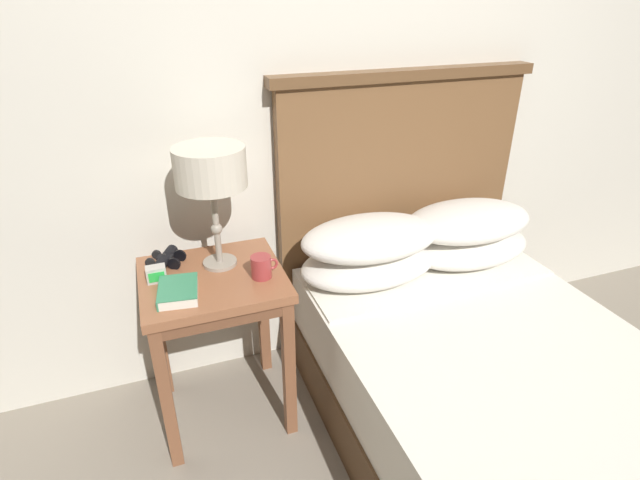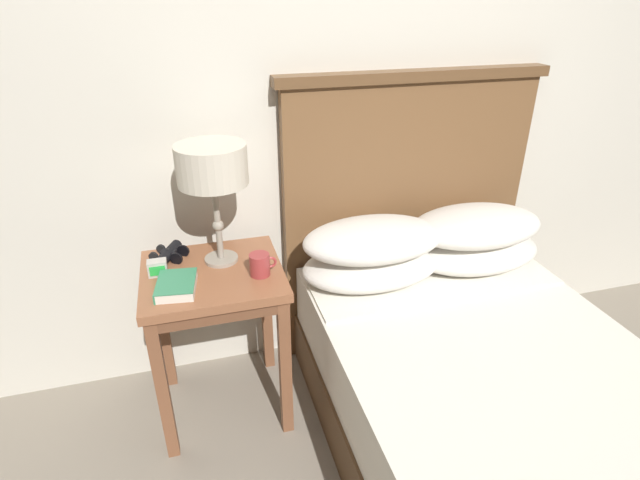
{
  "view_description": "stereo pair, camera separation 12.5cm",
  "coord_description": "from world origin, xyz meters",
  "px_view_note": "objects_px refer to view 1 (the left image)",
  "views": [
    {
      "loc": [
        -0.71,
        -0.85,
        1.64
      ],
      "look_at": [
        -0.13,
        0.74,
        0.78
      ],
      "focal_mm": 28.0,
      "sensor_mm": 36.0,
      "label": 1
    },
    {
      "loc": [
        -0.59,
        -0.89,
        1.64
      ],
      "look_at": [
        -0.13,
        0.74,
        0.78
      ],
      "focal_mm": 28.0,
      "sensor_mm": 36.0,
      "label": 2
    }
  ],
  "objects_px": {
    "nightstand": "(215,298)",
    "table_lamp": "(210,171)",
    "book_on_nightstand": "(178,291)",
    "binoculars_pair": "(166,259)",
    "bed": "(499,391)",
    "coffee_mug": "(262,267)",
    "alarm_clock": "(156,274)"
  },
  "relations": [
    {
      "from": "binoculars_pair",
      "to": "table_lamp",
      "type": "bearing_deg",
      "value": -19.65
    },
    {
      "from": "table_lamp",
      "to": "binoculars_pair",
      "type": "height_order",
      "value": "table_lamp"
    },
    {
      "from": "book_on_nightstand",
      "to": "coffee_mug",
      "type": "bearing_deg",
      "value": 4.32
    },
    {
      "from": "nightstand",
      "to": "table_lamp",
      "type": "height_order",
      "value": "table_lamp"
    },
    {
      "from": "bed",
      "to": "coffee_mug",
      "type": "relative_size",
      "value": 19.55
    },
    {
      "from": "table_lamp",
      "to": "book_on_nightstand",
      "type": "xyz_separation_m",
      "value": [
        -0.18,
        -0.17,
        -0.36
      ]
    },
    {
      "from": "binoculars_pair",
      "to": "alarm_clock",
      "type": "bearing_deg",
      "value": -109.23
    },
    {
      "from": "nightstand",
      "to": "binoculars_pair",
      "type": "distance_m",
      "value": 0.25
    },
    {
      "from": "table_lamp",
      "to": "binoculars_pair",
      "type": "xyz_separation_m",
      "value": [
        -0.2,
        0.07,
        -0.36
      ]
    },
    {
      "from": "bed",
      "to": "alarm_clock",
      "type": "relative_size",
      "value": 28.77
    },
    {
      "from": "table_lamp",
      "to": "alarm_clock",
      "type": "height_order",
      "value": "table_lamp"
    },
    {
      "from": "bed",
      "to": "binoculars_pair",
      "type": "distance_m",
      "value": 1.34
    },
    {
      "from": "bed",
      "to": "binoculars_pair",
      "type": "bearing_deg",
      "value": 145.96
    },
    {
      "from": "book_on_nightstand",
      "to": "binoculars_pair",
      "type": "distance_m",
      "value": 0.24
    },
    {
      "from": "nightstand",
      "to": "binoculars_pair",
      "type": "xyz_separation_m",
      "value": [
        -0.15,
        0.14,
        0.13
      ]
    },
    {
      "from": "nightstand",
      "to": "book_on_nightstand",
      "type": "bearing_deg",
      "value": -143.6
    },
    {
      "from": "bed",
      "to": "table_lamp",
      "type": "relative_size",
      "value": 4.31
    },
    {
      "from": "nightstand",
      "to": "book_on_nightstand",
      "type": "distance_m",
      "value": 0.2
    },
    {
      "from": "table_lamp",
      "to": "alarm_clock",
      "type": "xyz_separation_m",
      "value": [
        -0.24,
        -0.05,
        -0.35
      ]
    },
    {
      "from": "table_lamp",
      "to": "coffee_mug",
      "type": "relative_size",
      "value": 4.53
    },
    {
      "from": "book_on_nightstand",
      "to": "alarm_clock",
      "type": "xyz_separation_m",
      "value": [
        -0.06,
        0.12,
        0.01
      ]
    },
    {
      "from": "nightstand",
      "to": "coffee_mug",
      "type": "height_order",
      "value": "coffee_mug"
    },
    {
      "from": "nightstand",
      "to": "alarm_clock",
      "type": "height_order",
      "value": "alarm_clock"
    },
    {
      "from": "coffee_mug",
      "to": "table_lamp",
      "type": "bearing_deg",
      "value": 131.26
    },
    {
      "from": "nightstand",
      "to": "alarm_clock",
      "type": "xyz_separation_m",
      "value": [
        -0.19,
        0.03,
        0.13
      ]
    },
    {
      "from": "table_lamp",
      "to": "alarm_clock",
      "type": "bearing_deg",
      "value": -168.66
    },
    {
      "from": "table_lamp",
      "to": "book_on_nightstand",
      "type": "distance_m",
      "value": 0.44
    },
    {
      "from": "table_lamp",
      "to": "binoculars_pair",
      "type": "distance_m",
      "value": 0.41
    },
    {
      "from": "table_lamp",
      "to": "book_on_nightstand",
      "type": "height_order",
      "value": "table_lamp"
    },
    {
      "from": "book_on_nightstand",
      "to": "coffee_mug",
      "type": "distance_m",
      "value": 0.31
    },
    {
      "from": "binoculars_pair",
      "to": "alarm_clock",
      "type": "distance_m",
      "value": 0.13
    },
    {
      "from": "alarm_clock",
      "to": "coffee_mug",
      "type": "bearing_deg",
      "value": -15.29
    }
  ]
}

